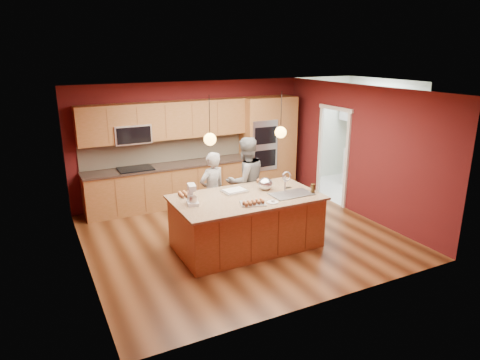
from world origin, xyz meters
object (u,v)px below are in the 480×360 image
stand_mixer (192,196)px  mixing_bowl (265,184)px  person_left (212,192)px  person_right (246,181)px  island (247,221)px

stand_mixer → mixing_bowl: size_ratio=1.27×
person_left → person_right: 0.73m
mixing_bowl → person_left: bearing=132.9°
person_left → person_right: bearing=164.9°
stand_mixer → mixing_bowl: bearing=16.2°
person_left → mixing_bowl: bearing=117.8°
person_right → stand_mixer: 1.73m
person_left → stand_mixer: bearing=35.7°
person_left → mixing_bowl: (0.72, -0.77, 0.27)m
island → mixing_bowl: size_ratio=9.47×
stand_mixer → mixing_bowl: 1.47m
island → person_left: (-0.25, 0.97, 0.29)m
stand_mixer → island: bearing=7.7°
island → person_right: bearing=64.0°
person_left → person_right: (0.72, 0.00, 0.11)m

